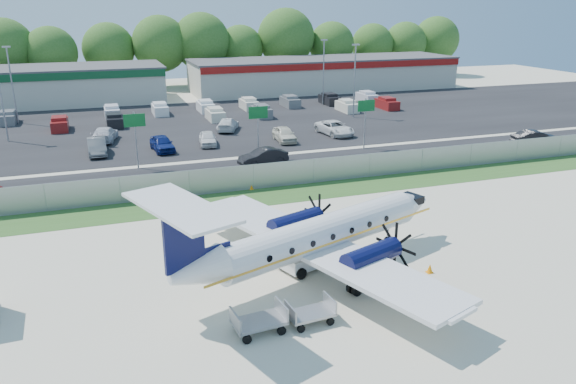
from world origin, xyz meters
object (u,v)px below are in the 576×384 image
object	(u,v)px
aircraft	(317,235)
pushback_tug	(306,257)
baggage_cart_far	(259,321)
baggage_cart_near	(310,313)

from	to	relation	value
aircraft	pushback_tug	distance (m)	1.70
pushback_tug	baggage_cart_far	size ratio (longest dim) A/B	1.23
aircraft	baggage_cart_far	bearing A→B (deg)	-135.31
pushback_tug	baggage_cart_far	distance (m)	6.71
baggage_cart_near	baggage_cart_far	bearing A→B (deg)	179.32
baggage_cart_near	baggage_cart_far	distance (m)	2.41
baggage_cart_near	aircraft	bearing A→B (deg)	64.80
aircraft	pushback_tug	xyz separation A→B (m)	(-0.30, 0.72, -1.51)
pushback_tug	baggage_cart_far	xyz separation A→B (m)	(-4.24, -5.21, -0.11)
aircraft	baggage_cart_near	distance (m)	5.26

